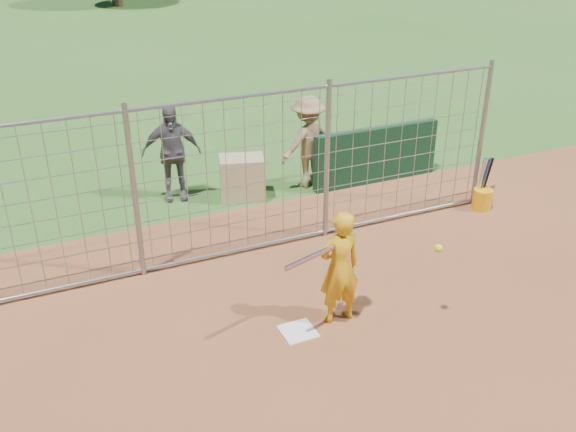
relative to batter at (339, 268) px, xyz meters
name	(u,v)px	position (x,y,z in m)	size (l,w,h in m)	color
ground	(292,324)	(-0.59, 0.15, -0.79)	(100.00, 100.00, 0.00)	#2D591E
home_plate	(298,331)	(-0.59, -0.05, -0.78)	(0.43, 0.43, 0.02)	silver
dugout_wall	(376,155)	(2.81, 3.75, -0.24)	(2.60, 0.20, 1.10)	#11381E
batter	(339,268)	(0.00, 0.00, 0.00)	(0.58, 0.38, 1.58)	gold
bystander_b	(172,153)	(-0.97, 4.58, 0.10)	(1.05, 0.44, 1.79)	#505055
bystander_c	(308,142)	(1.52, 4.12, 0.09)	(1.13, 0.65, 1.76)	#8E734D
equipment_bin	(242,178)	(0.18, 4.07, -0.39)	(0.80, 0.55, 0.80)	tan
equipment_in_play	(344,254)	(-0.09, -0.26, 0.35)	(2.02, 0.60, 0.13)	silver
bucket_with_bats	(482,196)	(3.90, 1.91, -0.54)	(0.34, 0.34, 0.98)	#F7A10D
backstop_fence	(236,180)	(-0.59, 2.15, 0.47)	(9.08, 0.08, 2.60)	gray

